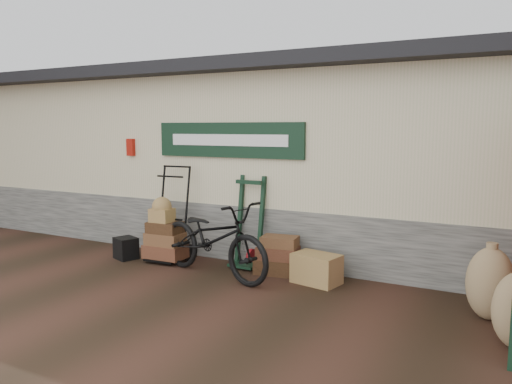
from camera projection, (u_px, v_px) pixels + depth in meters
ground at (212, 279)px, 7.11m from camera, size 80.00×80.00×0.00m
station_building at (291, 156)px, 9.31m from camera, size 14.40×4.10×3.20m
porter_trolley at (171, 212)px, 8.07m from camera, size 0.81×0.62×1.56m
green_barrow at (249, 222)px, 7.70m from camera, size 0.53×0.46×1.40m
suitcase_stack at (278, 255)px, 7.34m from camera, size 0.69×0.49×0.57m
wicker_hamper at (317, 269)px, 6.90m from camera, size 0.70×0.53×0.41m
black_trunk at (126, 248)px, 8.19m from camera, size 0.44×0.41×0.35m
bicycle at (213, 234)px, 7.17m from camera, size 1.24×2.25×1.24m
burlap_sack_left at (490, 284)px, 5.57m from camera, size 0.53×0.45×0.83m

